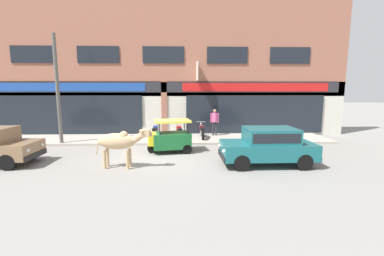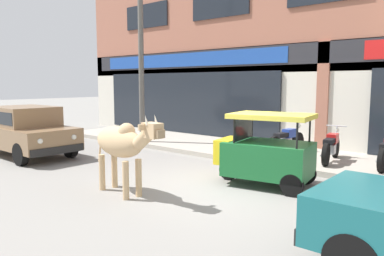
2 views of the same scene
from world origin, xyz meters
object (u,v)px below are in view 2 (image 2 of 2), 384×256
car_0 (26,129)px  motorcycle_0 (286,140)px  cow (122,143)px  auto_rickshaw (265,154)px  utility_pole (141,60)px  motorcycle_1 (331,146)px

car_0 → motorcycle_0: size_ratio=2.00×
cow → car_0: bearing=173.6°
auto_rickshaw → motorcycle_0: auto_rickshaw is taller
cow → utility_pole: (-4.03, 4.09, 1.91)m
motorcycle_0 → utility_pole: utility_pole is taller
car_0 → motorcycle_1: (7.35, 4.46, -0.29)m
cow → motorcycle_0: size_ratio=1.19×
auto_rickshaw → motorcycle_0: bearing=108.4°
cow → motorcycle_1: size_ratio=1.19×
cow → utility_pole: bearing=134.6°
motorcycle_0 → car_0: bearing=-142.0°
auto_rickshaw → utility_pole: size_ratio=0.38×
cow → motorcycle_1: (2.15, 5.05, -0.48)m
cow → motorcycle_0: cow is taller
auto_rickshaw → motorcycle_1: auto_rickshaw is taller
motorcycle_1 → utility_pole: size_ratio=0.32×
car_0 → auto_rickshaw: auto_rickshaw is taller
car_0 → utility_pole: 4.25m
car_0 → utility_pole: utility_pole is taller
car_0 → utility_pole: bearing=71.6°
motorcycle_0 → cow: bearing=-98.5°
auto_rickshaw → motorcycle_1: bearing=81.5°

